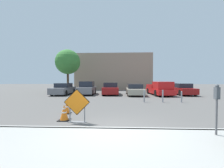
{
  "coord_description": "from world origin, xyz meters",
  "views": [
    {
      "loc": [
        0.1,
        -5.16,
        1.81
      ],
      "look_at": [
        -0.49,
        8.35,
        1.43
      ],
      "focal_mm": 24.0,
      "sensor_mm": 36.0,
      "label": 1
    }
  ],
  "objects": [
    {
      "name": "ground_plane",
      "position": [
        0.0,
        10.0,
        0.0
      ],
      "size": [
        96.0,
        96.0,
        0.0
      ],
      "primitive_type": "plane",
      "color": "#565451"
    },
    {
      "name": "sidewalk_strip",
      "position": [
        0.0,
        -1.36,
        0.07
      ],
      "size": [
        25.0,
        2.72,
        0.14
      ],
      "color": "#999993",
      "rests_on": "ground_plane"
    },
    {
      "name": "curb_lip",
      "position": [
        0.0,
        0.0,
        0.07
      ],
      "size": [
        25.0,
        0.2,
        0.14
      ],
      "color": "#999993",
      "rests_on": "ground_plane"
    },
    {
      "name": "road_closed_sign",
      "position": [
        -1.66,
        1.07,
        0.75
      ],
      "size": [
        1.11,
        0.2,
        1.43
      ],
      "color": "black",
      "rests_on": "ground_plane"
    },
    {
      "name": "traffic_cone_nearest",
      "position": [
        -2.32,
        1.37,
        0.35
      ],
      "size": [
        0.49,
        0.49,
        0.72
      ],
      "color": "black",
      "rests_on": "ground_plane"
    },
    {
      "name": "traffic_cone_second",
      "position": [
        -2.68,
        2.71,
        0.36
      ],
      "size": [
        0.42,
        0.42,
        0.73
      ],
      "color": "black",
      "rests_on": "ground_plane"
    },
    {
      "name": "parked_car_nearest",
      "position": [
        -6.7,
        12.97,
        0.66
      ],
      "size": [
        1.86,
        4.67,
        1.4
      ],
      "rotation": [
        0.0,
        0.0,
        3.14
      ],
      "color": "slate",
      "rests_on": "ground_plane"
    },
    {
      "name": "parked_car_second",
      "position": [
        -3.79,
        13.1,
        0.74
      ],
      "size": [
        1.95,
        4.2,
        1.61
      ],
      "rotation": [
        0.0,
        0.0,
        3.17
      ],
      "color": "slate",
      "rests_on": "ground_plane"
    },
    {
      "name": "parked_car_third",
      "position": [
        -0.88,
        13.14,
        0.68
      ],
      "size": [
        2.01,
        4.2,
        1.46
      ],
      "rotation": [
        0.0,
        0.0,
        3.17
      ],
      "color": "maroon",
      "rests_on": "ground_plane"
    },
    {
      "name": "parked_car_fourth",
      "position": [
        2.03,
        12.6,
        0.62
      ],
      "size": [
        1.95,
        4.47,
        1.31
      ],
      "rotation": [
        0.0,
        0.0,
        3.14
      ],
      "color": "#A39984",
      "rests_on": "ground_plane"
    },
    {
      "name": "pickup_truck",
      "position": [
        4.97,
        12.58,
        0.72
      ],
      "size": [
        2.24,
        5.38,
        1.6
      ],
      "rotation": [
        0.0,
        0.0,
        3.21
      ],
      "color": "red",
      "rests_on": "ground_plane"
    },
    {
      "name": "parked_car_fifth",
      "position": [
        7.85,
        13.11,
        0.65
      ],
      "size": [
        1.9,
        4.11,
        1.38
      ],
      "rotation": [
        0.0,
        0.0,
        3.12
      ],
      "color": "maroon",
      "rests_on": "ground_plane"
    },
    {
      "name": "bollard_nearest",
      "position": [
        2.16,
        6.95,
        0.51
      ],
      "size": [
        0.12,
        0.12,
        0.97
      ],
      "color": "gray",
      "rests_on": "ground_plane"
    },
    {
      "name": "bollard_second",
      "position": [
        3.64,
        6.95,
        0.53
      ],
      "size": [
        0.12,
        0.12,
        1.0
      ],
      "color": "gray",
      "rests_on": "ground_plane"
    },
    {
      "name": "bollard_third",
      "position": [
        5.12,
        6.95,
        0.48
      ],
      "size": [
        0.12,
        0.12,
        0.91
      ],
      "color": "gray",
      "rests_on": "ground_plane"
    },
    {
      "name": "parking_meter",
      "position": [
        3.06,
        -0.53,
        1.18
      ],
      "size": [
        0.11,
        0.15,
        1.54
      ],
      "color": "#59595B",
      "rests_on": "sidewalk_strip"
    },
    {
      "name": "building_facade_backdrop",
      "position": [
        -0.86,
        23.51,
        3.27
      ],
      "size": [
        13.82,
        5.0,
        6.53
      ],
      "color": "gray",
      "rests_on": "ground_plane"
    },
    {
      "name": "street_tree_behind_lot",
      "position": [
        -7.38,
        16.61,
        4.42
      ],
      "size": [
        3.61,
        3.61,
        6.25
      ],
      "color": "#513823",
      "rests_on": "ground_plane"
    }
  ]
}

